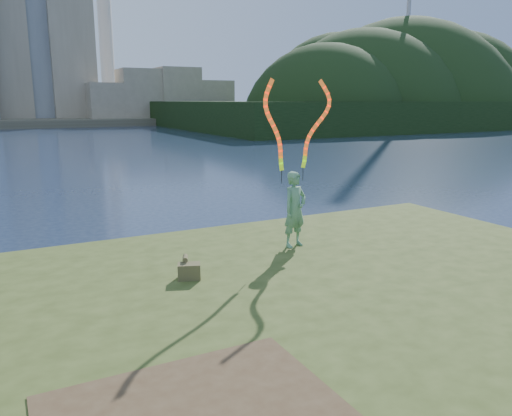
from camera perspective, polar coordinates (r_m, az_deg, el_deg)
ground at (r=9.34m, az=-0.21°, el=-14.12°), size 320.00×320.00×0.00m
grassy_knoll at (r=7.46m, az=8.30°, el=-18.60°), size 20.00×18.00×0.80m
far_shore at (r=102.59m, az=-25.49°, el=9.04°), size 320.00×40.00×1.20m
wooded_hill at (r=92.62m, az=16.14°, el=9.24°), size 78.00×50.00×63.00m
woman_with_ribbons at (r=11.48m, az=4.43°, el=2.39°), size 2.04×0.68×4.12m
canvas_bag at (r=9.68m, az=-7.68°, el=-7.07°), size 0.50×0.56×0.41m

